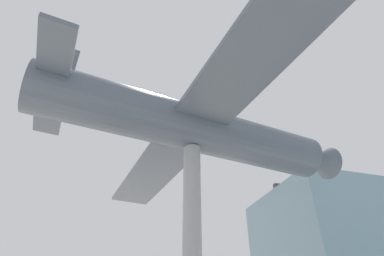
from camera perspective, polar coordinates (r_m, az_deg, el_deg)
name	(u,v)px	position (r m, az deg, el deg)	size (l,w,h in m)	color
support_pylon_central	(192,245)	(10.32, 0.00, -21.38)	(0.64, 0.64, 7.13)	#999EA3
suspended_airplane	(199,130)	(12.20, 1.28, -0.29)	(18.97, 14.01, 3.08)	#4C5666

